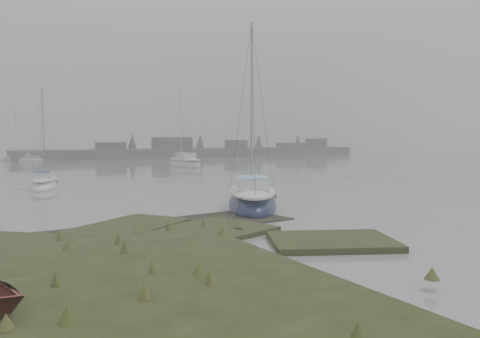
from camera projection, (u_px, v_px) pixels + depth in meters
name	position (u px, v px, depth m)	size (l,w,h in m)	color
ground	(87.00, 175.00, 39.69)	(160.00, 160.00, 0.00)	gray
far_shoreline	(207.00, 151.00, 80.58)	(60.00, 8.00, 4.15)	#4C4F51
sailboat_main	(252.00, 201.00, 20.79)	(4.95, 6.60, 9.02)	#131938
sailboat_white	(43.00, 185.00, 29.03)	(2.57, 5.05, 6.81)	white
sailboat_far_b	(185.00, 164.00, 51.71)	(2.36, 6.89, 9.67)	#A4A8AE
sailboat_far_c	(22.00, 160.00, 63.24)	(5.63, 3.43, 7.55)	#A3A8AD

